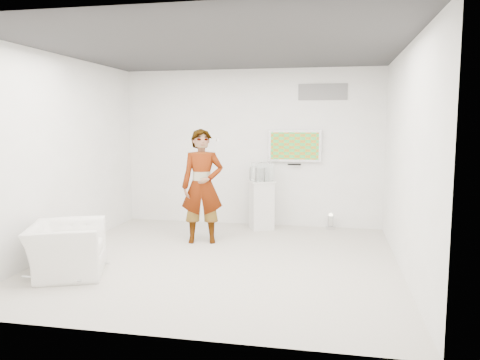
{
  "coord_description": "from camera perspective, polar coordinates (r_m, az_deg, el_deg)",
  "views": [
    {
      "loc": [
        1.56,
        -6.42,
        1.99
      ],
      "look_at": [
        0.16,
        0.6,
        1.11
      ],
      "focal_mm": 35.0,
      "sensor_mm": 36.0,
      "label": 1
    }
  ],
  "objects": [
    {
      "name": "pedestal",
      "position": [
        8.77,
        2.63,
        -3.05
      ],
      "size": [
        0.58,
        0.58,
        0.91
      ],
      "primitive_type": "cube",
      "rotation": [
        0.0,
        0.0,
        0.41
      ],
      "color": "silver",
      "rests_on": "room"
    },
    {
      "name": "console",
      "position": [
        8.69,
        2.65,
        0.69
      ],
      "size": [
        0.08,
        0.18,
        0.24
      ],
      "primitive_type": "cube",
      "rotation": [
        0.0,
        0.0,
        0.16
      ],
      "color": "silver",
      "rests_on": "pedestal"
    },
    {
      "name": "vitrine",
      "position": [
        8.68,
        2.66,
        0.99
      ],
      "size": [
        0.47,
        0.47,
        0.34
      ],
      "primitive_type": "cube",
      "rotation": [
        0.0,
        0.0,
        0.63
      ],
      "color": "silver",
      "rests_on": "pedestal"
    },
    {
      "name": "wii_remote",
      "position": [
        7.81,
        -2.78,
        4.88
      ],
      "size": [
        0.09,
        0.14,
        0.04
      ],
      "primitive_type": "cube",
      "rotation": [
        0.0,
        0.0,
        0.43
      ],
      "color": "silver",
      "rests_on": "person"
    },
    {
      "name": "tv",
      "position": [
        8.91,
        6.69,
        4.16
      ],
      "size": [
        1.0,
        0.08,
        0.6
      ],
      "primitive_type": "cube",
      "color": "silver",
      "rests_on": "room"
    },
    {
      "name": "logo_decal",
      "position": [
        8.93,
        10.06,
        10.53
      ],
      "size": [
        0.9,
        0.02,
        0.3
      ],
      "primitive_type": "cube",
      "color": "slate",
      "rests_on": "room"
    },
    {
      "name": "person",
      "position": [
        7.74,
        -4.62,
        -0.76
      ],
      "size": [
        0.77,
        0.6,
        1.88
      ],
      "primitive_type": "imported",
      "rotation": [
        0.0,
        0.0,
        0.23
      ],
      "color": "silver",
      "rests_on": "room"
    },
    {
      "name": "room",
      "position": [
        6.63,
        -2.39,
        2.8
      ],
      "size": [
        5.01,
        5.01,
        3.0
      ],
      "color": "#BAB3AB",
      "rests_on": "ground"
    },
    {
      "name": "floor_uplight",
      "position": [
        8.95,
        10.99,
        -5.0
      ],
      "size": [
        0.23,
        0.23,
        0.29
      ],
      "primitive_type": "cylinder",
      "rotation": [
        0.0,
        0.0,
        0.3
      ],
      "color": "silver",
      "rests_on": "room"
    },
    {
      "name": "armchair",
      "position": [
        6.6,
        -20.38,
        -7.91
      ],
      "size": [
        1.22,
        1.3,
        0.67
      ],
      "primitive_type": "imported",
      "rotation": [
        0.0,
        0.0,
        1.95
      ],
      "color": "silver",
      "rests_on": "room"
    }
  ]
}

